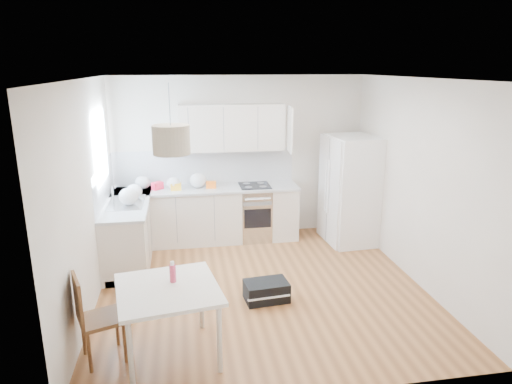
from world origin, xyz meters
TOP-DOWN VIEW (x-y plane):
  - floor at (0.00, 0.00)m, footprint 4.20×4.20m
  - ceiling at (0.00, 0.00)m, footprint 4.20×4.20m
  - wall_back at (0.00, 2.10)m, footprint 4.20×0.00m
  - wall_left at (-2.10, 0.00)m, footprint 0.00×4.20m
  - wall_right at (2.10, 0.00)m, footprint 0.00×4.20m
  - window_glassblock at (-2.09, 1.15)m, footprint 0.02×1.00m
  - cabinets_back at (-0.60, 1.80)m, footprint 3.00×0.60m
  - cabinets_left at (-1.80, 1.20)m, footprint 0.60×1.80m
  - counter_back at (-0.60, 1.80)m, footprint 3.02×0.64m
  - counter_left at (-1.80, 1.20)m, footprint 0.64×1.82m
  - backsplash_back at (-0.60, 2.09)m, footprint 3.00×0.01m
  - backsplash_left at (-2.09, 1.20)m, footprint 0.01×1.80m
  - upper_cabinets at (-0.15, 1.94)m, footprint 1.70×0.32m
  - range_oven at (0.20, 1.80)m, footprint 0.50×0.61m
  - sink at (-1.80, 1.15)m, footprint 0.50×0.80m
  - refrigerator at (1.74, 1.42)m, footprint 0.90×0.94m
  - dining_table at (-1.17, -1.31)m, footprint 1.11×1.11m
  - dining_chair at (-1.82, -1.24)m, footprint 0.50×0.50m
  - drink_bottle at (-1.11, -1.19)m, footprint 0.07×0.07m
  - gym_bag at (-0.00, -0.34)m, footprint 0.57×0.40m
  - pendant_lamp at (-1.07, -1.12)m, footprint 0.37×0.37m
  - grocery_bag_a at (-1.61, 1.88)m, footprint 0.24×0.21m
  - grocery_bag_b at (-1.12, 1.78)m, footprint 0.22×0.19m
  - grocery_bag_c at (-0.73, 1.83)m, footprint 0.27×0.23m
  - grocery_bag_d at (-1.70, 1.38)m, footprint 0.24×0.20m
  - grocery_bag_e at (-1.75, 1.05)m, footprint 0.27×0.23m
  - snack_orange at (-0.52, 1.78)m, footprint 0.17×0.12m
  - snack_yellow at (-1.09, 1.74)m, footprint 0.17×0.11m
  - snack_red at (-1.38, 1.84)m, footprint 0.20×0.19m

SIDE VIEW (x-z plane):
  - floor at x=0.00m, z-range 0.00..0.00m
  - gym_bag at x=0.00m, z-range 0.00..0.25m
  - cabinets_back at x=-0.60m, z-range 0.00..0.88m
  - cabinets_left at x=-1.80m, z-range 0.00..0.88m
  - range_oven at x=0.20m, z-range 0.00..0.88m
  - dining_chair at x=-1.82m, z-range 0.00..0.93m
  - dining_table at x=-1.17m, z-range 0.30..1.06m
  - drink_bottle at x=-1.11m, z-range 0.76..0.98m
  - refrigerator at x=1.74m, z-range 0.00..1.77m
  - counter_back at x=-0.60m, z-range 0.88..0.92m
  - counter_left at x=-1.80m, z-range 0.88..0.92m
  - sink at x=-1.80m, z-range 0.84..0.99m
  - snack_orange at x=-0.52m, z-range 0.92..1.03m
  - snack_yellow at x=-1.09m, z-range 0.92..1.03m
  - snack_red at x=-1.38m, z-range 0.92..1.04m
  - grocery_bag_b at x=-1.12m, z-range 0.92..1.12m
  - grocery_bag_d at x=-1.70m, z-range 0.92..1.13m
  - grocery_bag_a at x=-1.61m, z-range 0.92..1.14m
  - grocery_bag_c at x=-0.73m, z-range 0.92..1.16m
  - grocery_bag_e at x=-1.75m, z-range 0.92..1.17m
  - backsplash_back at x=-0.60m, z-range 0.92..1.50m
  - backsplash_left at x=-2.09m, z-range 0.92..1.50m
  - wall_back at x=0.00m, z-range -0.75..3.45m
  - wall_left at x=-2.10m, z-range -0.75..3.45m
  - wall_right at x=2.10m, z-range -0.75..3.45m
  - window_glassblock at x=-2.09m, z-range 1.25..2.25m
  - upper_cabinets at x=-0.15m, z-range 1.50..2.25m
  - pendant_lamp at x=-1.07m, z-range 2.04..2.32m
  - ceiling at x=0.00m, z-range 2.70..2.70m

